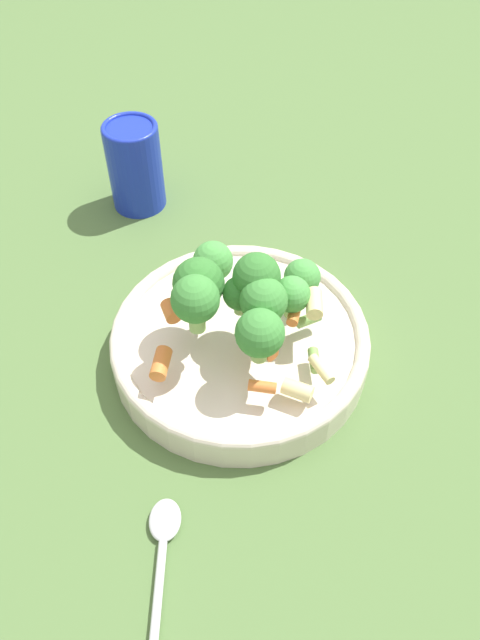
% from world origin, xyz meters
% --- Properties ---
extents(ground_plane, '(3.00, 3.00, 0.00)m').
position_xyz_m(ground_plane, '(0.00, 0.00, 0.00)').
color(ground_plane, '#4C6B38').
extents(bowl, '(0.25, 0.25, 0.04)m').
position_xyz_m(bowl, '(0.00, 0.00, 0.02)').
color(bowl, beige).
rests_on(bowl, ground_plane).
extents(pasta_salad, '(0.19, 0.19, 0.09)m').
position_xyz_m(pasta_salad, '(0.00, -0.00, 0.09)').
color(pasta_salad, '#8CB766').
rests_on(pasta_salad, bowl).
extents(cup, '(0.06, 0.06, 0.11)m').
position_xyz_m(cup, '(-0.25, 0.10, 0.06)').
color(cup, '#192DAD').
rests_on(cup, ground_plane).
extents(spoon, '(0.11, 0.13, 0.01)m').
position_xyz_m(spoon, '(0.09, -0.19, 0.01)').
color(spoon, silver).
rests_on(spoon, ground_plane).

